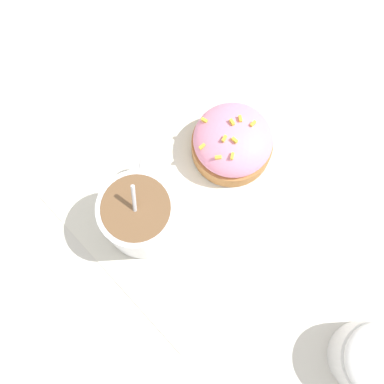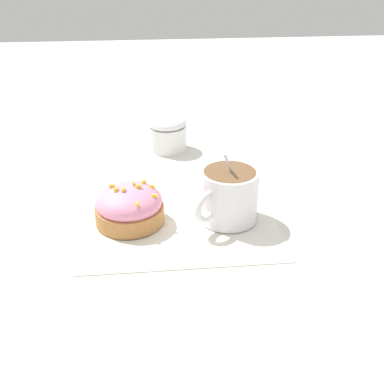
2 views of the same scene
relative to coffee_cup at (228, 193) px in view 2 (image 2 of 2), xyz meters
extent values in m
plane|color=silver|center=(0.07, -0.02, -0.04)|extent=(3.00, 3.00, 0.00)
cube|color=white|center=(0.07, -0.02, -0.04)|extent=(0.27, 0.24, 0.00)
cylinder|color=white|center=(0.00, 0.00, 0.00)|extent=(0.08, 0.08, 0.07)
cylinder|color=brown|center=(0.00, 0.00, 0.03)|extent=(0.07, 0.07, 0.01)
torus|color=white|center=(0.03, 0.03, 0.00)|extent=(0.04, 0.04, 0.04)
ellipsoid|color=silver|center=(0.01, 0.01, -0.03)|extent=(0.03, 0.03, 0.01)
cylinder|color=silver|center=(-0.01, -0.01, 0.02)|extent=(0.04, 0.04, 0.09)
cylinder|color=#B2753D|center=(0.13, -0.01, -0.03)|extent=(0.09, 0.09, 0.02)
ellipsoid|color=pink|center=(0.13, -0.01, -0.01)|extent=(0.09, 0.09, 0.04)
cube|color=yellow|center=(0.10, 0.01, 0.01)|extent=(0.01, 0.00, 0.00)
cube|color=yellow|center=(0.13, -0.01, 0.02)|extent=(0.00, 0.01, 0.00)
cube|color=yellow|center=(0.12, 0.03, 0.01)|extent=(0.00, 0.01, 0.00)
cube|color=yellow|center=(0.12, -0.01, 0.01)|extent=(0.01, 0.01, 0.00)
cube|color=yellow|center=(0.11, -0.03, 0.01)|extent=(0.01, 0.01, 0.00)
cube|color=yellow|center=(0.16, -0.01, 0.01)|extent=(0.01, 0.00, 0.00)
cube|color=yellow|center=(0.15, 0.00, 0.01)|extent=(0.01, 0.01, 0.00)
cube|color=yellow|center=(0.14, 0.00, 0.01)|extent=(0.00, 0.01, 0.00)
cube|color=yellow|center=(0.10, -0.01, 0.01)|extent=(0.01, 0.01, 0.00)
cylinder|color=white|center=(0.06, -0.27, -0.02)|extent=(0.07, 0.07, 0.05)
ellipsoid|color=white|center=(0.06, -0.27, 0.01)|extent=(0.07, 0.07, 0.03)
camera|label=1|loc=(-0.04, -0.12, 0.46)|focal=42.00mm
camera|label=2|loc=(0.11, 0.53, 0.29)|focal=42.00mm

